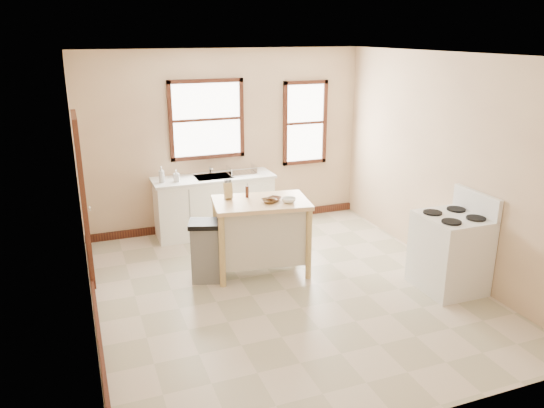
{
  "coord_description": "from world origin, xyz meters",
  "views": [
    {
      "loc": [
        -2.25,
        -5.45,
        3.04
      ],
      "look_at": [
        -0.02,
        0.4,
        0.99
      ],
      "focal_mm": 35.0,
      "sensor_mm": 36.0,
      "label": 1
    }
  ],
  "objects_px": {
    "knife_block": "(228,191)",
    "gas_stove": "(451,242)",
    "trash_bin": "(206,251)",
    "bowl_a": "(269,201)",
    "soap_bottle_b": "(176,176)",
    "soap_bottle_a": "(161,174)",
    "dish_rack": "(242,170)",
    "kitchen_island": "(261,237)",
    "bowl_b": "(275,199)",
    "bowl_c": "(289,200)",
    "pepper_grinder": "(247,192)"
  },
  "relations": [
    {
      "from": "soap_bottle_b",
      "to": "knife_block",
      "type": "bearing_deg",
      "value": -55.02
    },
    {
      "from": "kitchen_island",
      "to": "knife_block",
      "type": "height_order",
      "value": "knife_block"
    },
    {
      "from": "bowl_b",
      "to": "bowl_c",
      "type": "relative_size",
      "value": 0.92
    },
    {
      "from": "dish_rack",
      "to": "soap_bottle_a",
      "type": "bearing_deg",
      "value": -168.85
    },
    {
      "from": "dish_rack",
      "to": "bowl_c",
      "type": "bearing_deg",
      "value": -80.05
    },
    {
      "from": "pepper_grinder",
      "to": "kitchen_island",
      "type": "bearing_deg",
      "value": -58.84
    },
    {
      "from": "dish_rack",
      "to": "pepper_grinder",
      "type": "xyz_separation_m",
      "value": [
        -0.37,
        -1.4,
        0.08
      ]
    },
    {
      "from": "soap_bottle_b",
      "to": "bowl_b",
      "type": "bearing_deg",
      "value": -41.71
    },
    {
      "from": "dish_rack",
      "to": "bowl_c",
      "type": "xyz_separation_m",
      "value": [
        0.05,
        -1.8,
        0.04
      ]
    },
    {
      "from": "soap_bottle_a",
      "to": "dish_rack",
      "type": "height_order",
      "value": "soap_bottle_a"
    },
    {
      "from": "soap_bottle_a",
      "to": "dish_rack",
      "type": "distance_m",
      "value": 1.25
    },
    {
      "from": "knife_block",
      "to": "bowl_b",
      "type": "bearing_deg",
      "value": -22.48
    },
    {
      "from": "soap_bottle_a",
      "to": "pepper_grinder",
      "type": "xyz_separation_m",
      "value": [
        0.88,
        -1.35,
        0.02
      ]
    },
    {
      "from": "soap_bottle_b",
      "to": "kitchen_island",
      "type": "distance_m",
      "value": 1.78
    },
    {
      "from": "soap_bottle_a",
      "to": "pepper_grinder",
      "type": "bearing_deg",
      "value": -52.63
    },
    {
      "from": "bowl_a",
      "to": "soap_bottle_a",
      "type": "bearing_deg",
      "value": 122.82
    },
    {
      "from": "soap_bottle_a",
      "to": "soap_bottle_b",
      "type": "bearing_deg",
      "value": -4.07
    },
    {
      "from": "knife_block",
      "to": "bowl_a",
      "type": "xyz_separation_m",
      "value": [
        0.44,
        -0.34,
        -0.08
      ]
    },
    {
      "from": "soap_bottle_a",
      "to": "soap_bottle_b",
      "type": "height_order",
      "value": "soap_bottle_a"
    },
    {
      "from": "soap_bottle_b",
      "to": "bowl_b",
      "type": "height_order",
      "value": "soap_bottle_b"
    },
    {
      "from": "gas_stove",
      "to": "bowl_c",
      "type": "bearing_deg",
      "value": 147.47
    },
    {
      "from": "soap_bottle_a",
      "to": "kitchen_island",
      "type": "height_order",
      "value": "soap_bottle_a"
    },
    {
      "from": "knife_block",
      "to": "gas_stove",
      "type": "height_order",
      "value": "gas_stove"
    },
    {
      "from": "trash_bin",
      "to": "bowl_a",
      "type": "bearing_deg",
      "value": 9.84
    },
    {
      "from": "bowl_c",
      "to": "soap_bottle_b",
      "type": "bearing_deg",
      "value": 122.49
    },
    {
      "from": "bowl_b",
      "to": "bowl_c",
      "type": "xyz_separation_m",
      "value": [
        0.13,
        -0.14,
        0.01
      ]
    },
    {
      "from": "gas_stove",
      "to": "soap_bottle_a",
      "type": "bearing_deg",
      "value": 136.69
    },
    {
      "from": "dish_rack",
      "to": "pepper_grinder",
      "type": "bearing_deg",
      "value": -96.46
    },
    {
      "from": "pepper_grinder",
      "to": "gas_stove",
      "type": "height_order",
      "value": "gas_stove"
    },
    {
      "from": "soap_bottle_a",
      "to": "pepper_grinder",
      "type": "distance_m",
      "value": 1.61
    },
    {
      "from": "knife_block",
      "to": "trash_bin",
      "type": "xyz_separation_m",
      "value": [
        -0.37,
        -0.22,
        -0.69
      ]
    },
    {
      "from": "knife_block",
      "to": "bowl_b",
      "type": "xyz_separation_m",
      "value": [
        0.53,
        -0.28,
        -0.08
      ]
    },
    {
      "from": "knife_block",
      "to": "gas_stove",
      "type": "distance_m",
      "value": 2.83
    },
    {
      "from": "soap_bottle_a",
      "to": "gas_stove",
      "type": "xyz_separation_m",
      "value": [
        2.98,
        -2.81,
        -0.43
      ]
    },
    {
      "from": "soap_bottle_b",
      "to": "soap_bottle_a",
      "type": "bearing_deg",
      "value": -171.39
    },
    {
      "from": "soap_bottle_b",
      "to": "pepper_grinder",
      "type": "relative_size",
      "value": 1.19
    },
    {
      "from": "pepper_grinder",
      "to": "bowl_c",
      "type": "height_order",
      "value": "pepper_grinder"
    },
    {
      "from": "bowl_a",
      "to": "trash_bin",
      "type": "xyz_separation_m",
      "value": [
        -0.8,
        0.12,
        -0.61
      ]
    },
    {
      "from": "pepper_grinder",
      "to": "bowl_b",
      "type": "xyz_separation_m",
      "value": [
        0.29,
        -0.25,
        -0.05
      ]
    },
    {
      "from": "kitchen_island",
      "to": "dish_rack",
      "type": "bearing_deg",
      "value": 89.88
    },
    {
      "from": "soap_bottle_a",
      "to": "dish_rack",
      "type": "relative_size",
      "value": 0.55
    },
    {
      "from": "kitchen_island",
      "to": "trash_bin",
      "type": "height_order",
      "value": "kitchen_island"
    },
    {
      "from": "soap_bottle_b",
      "to": "bowl_a",
      "type": "distance_m",
      "value": 1.84
    },
    {
      "from": "pepper_grinder",
      "to": "trash_bin",
      "type": "distance_m",
      "value": 0.92
    },
    {
      "from": "gas_stove",
      "to": "bowl_b",
      "type": "bearing_deg",
      "value": 146.16
    },
    {
      "from": "pepper_grinder",
      "to": "bowl_c",
      "type": "relative_size",
      "value": 0.83
    },
    {
      "from": "trash_bin",
      "to": "gas_stove",
      "type": "distance_m",
      "value": 3.01
    },
    {
      "from": "soap_bottle_a",
      "to": "pepper_grinder",
      "type": "height_order",
      "value": "soap_bottle_a"
    },
    {
      "from": "pepper_grinder",
      "to": "bowl_b",
      "type": "relative_size",
      "value": 0.9
    },
    {
      "from": "soap_bottle_a",
      "to": "knife_block",
      "type": "height_order",
      "value": "knife_block"
    }
  ]
}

